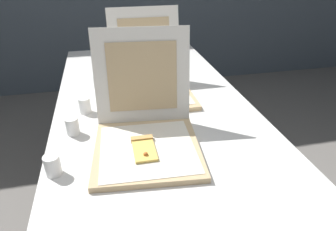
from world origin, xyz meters
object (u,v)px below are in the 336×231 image
at_px(pizza_box_front, 146,132).
at_px(cup_white_mid, 85,105).
at_px(cup_white_far, 98,82).
at_px(cup_white_near_center, 72,126).
at_px(cup_white_near_left, 53,165).
at_px(pizza_box_middle, 152,83).
at_px(table, 157,120).

relative_size(pizza_box_front, cup_white_mid, 6.77).
xyz_separation_m(pizza_box_front, cup_white_mid, (-0.23, 0.32, -0.02)).
xyz_separation_m(cup_white_far, cup_white_near_center, (-0.11, -0.44, 0.00)).
bearing_deg(pizza_box_front, cup_white_far, 111.94).
relative_size(cup_white_far, cup_white_near_left, 1.00).
bearing_deg(pizza_box_middle, table, -94.29).
relative_size(pizza_box_front, pizza_box_middle, 1.03).
bearing_deg(cup_white_near_center, cup_white_far, 75.82).
bearing_deg(cup_white_far, cup_white_mid, -104.22).
bearing_deg(cup_white_near_left, pizza_box_front, 17.02).
height_order(table, cup_white_near_left, cup_white_near_left).
bearing_deg(pizza_box_front, cup_white_mid, 132.11).
bearing_deg(pizza_box_middle, cup_white_mid, -157.54).
bearing_deg(pizza_box_middle, cup_white_near_center, -140.37).
height_order(pizza_box_middle, cup_white_near_left, pizza_box_middle).
bearing_deg(cup_white_mid, cup_white_near_left, -102.65).
bearing_deg(pizza_box_middle, cup_white_far, 155.45).
distance_m(table, cup_white_far, 0.42).
bearing_deg(pizza_box_front, cup_white_near_center, 158.91).
bearing_deg(cup_white_near_left, cup_white_mid, 77.35).
bearing_deg(table, pizza_box_front, -108.77).
bearing_deg(cup_white_near_center, cup_white_near_left, -101.56).
distance_m(pizza_box_middle, cup_white_far, 0.29).
height_order(cup_white_mid, cup_white_near_center, same).
xyz_separation_m(cup_white_far, cup_white_near_left, (-0.16, -0.68, 0.00)).
xyz_separation_m(cup_white_mid, cup_white_near_center, (-0.04, -0.18, 0.00)).
bearing_deg(cup_white_mid, table, -10.85).
height_order(pizza_box_middle, cup_white_far, pizza_box_middle).
relative_size(table, pizza_box_front, 4.29).
relative_size(pizza_box_middle, cup_white_far, 6.57).
distance_m(pizza_box_middle, cup_white_near_left, 0.70).
bearing_deg(cup_white_near_center, pizza_box_middle, 39.92).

